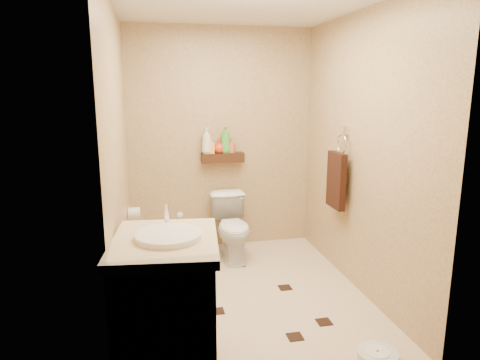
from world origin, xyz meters
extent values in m
plane|color=beige|center=(0.00, 0.00, 0.00)|extent=(2.50, 2.50, 0.00)
cube|color=tan|center=(0.00, 1.25, 1.20)|extent=(2.00, 0.04, 2.40)
cube|color=tan|center=(0.00, -1.25, 1.20)|extent=(2.00, 0.04, 2.40)
cube|color=tan|center=(-1.00, 0.00, 1.20)|extent=(0.04, 2.50, 2.40)
cube|color=tan|center=(1.00, 0.00, 1.20)|extent=(0.04, 2.50, 2.40)
cube|color=silver|center=(0.00, 0.00, 2.40)|extent=(2.00, 2.50, 0.02)
cube|color=#3A1E0F|center=(0.00, 1.17, 1.02)|extent=(0.46, 0.14, 0.10)
cube|color=black|center=(-0.29, -0.25, 0.00)|extent=(0.11, 0.11, 0.01)
cube|color=black|center=(0.37, 0.04, 0.00)|extent=(0.11, 0.11, 0.01)
cube|color=black|center=(0.20, -0.72, 0.00)|extent=(0.11, 0.11, 0.01)
cube|color=black|center=(-0.54, 0.43, 0.00)|extent=(0.11, 0.11, 0.01)
cube|color=black|center=(0.48, -0.58, 0.00)|extent=(0.11, 0.11, 0.01)
cube|color=black|center=(0.07, 0.61, 0.00)|extent=(0.11, 0.11, 0.01)
imported|color=white|center=(0.04, 0.83, 0.33)|extent=(0.39, 0.66, 0.66)
cube|color=brown|center=(-0.70, -0.95, 0.42)|extent=(0.64, 0.75, 0.84)
cube|color=beige|center=(-0.70, -0.95, 0.87)|extent=(0.68, 0.80, 0.05)
cylinder|color=silver|center=(-0.68, -0.95, 0.90)|extent=(0.39, 0.39, 0.05)
cylinder|color=silver|center=(-0.68, -0.71, 0.97)|extent=(0.03, 0.03, 0.13)
cylinder|color=silver|center=(0.65, -1.07, 0.03)|extent=(0.30, 0.30, 0.05)
cylinder|color=white|center=(0.65, -1.07, 0.05)|extent=(0.16, 0.16, 0.01)
cylinder|color=#1B6E6E|center=(-0.49, 1.07, 0.06)|extent=(0.11, 0.11, 0.12)
cylinder|color=silver|center=(-0.49, 1.07, 0.27)|extent=(0.02, 0.02, 0.33)
sphere|color=silver|center=(-0.49, 1.07, 0.43)|extent=(0.08, 0.08, 0.08)
cube|color=silver|center=(0.98, 0.25, 1.38)|extent=(0.03, 0.06, 0.08)
torus|color=silver|center=(0.95, 0.25, 1.26)|extent=(0.02, 0.19, 0.19)
cube|color=black|center=(0.91, 0.25, 0.92)|extent=(0.06, 0.30, 0.52)
cylinder|color=silver|center=(-0.94, 0.65, 0.60)|extent=(0.11, 0.11, 0.11)
cylinder|color=silver|center=(-0.98, 0.65, 0.66)|extent=(0.04, 0.02, 0.02)
imported|color=silver|center=(-0.17, 1.17, 1.21)|extent=(0.13, 0.13, 0.28)
imported|color=#FFA935|center=(-0.13, 1.17, 1.16)|extent=(0.09, 0.09, 0.17)
imported|color=red|center=(-0.04, 1.17, 1.14)|extent=(0.16, 0.16, 0.15)
imported|color=green|center=(0.03, 1.17, 1.21)|extent=(0.14, 0.14, 0.28)
imported|color=#C86342|center=(0.10, 1.17, 1.15)|extent=(0.09, 0.09, 0.15)
camera|label=1|loc=(-0.76, -3.35, 1.75)|focal=32.00mm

